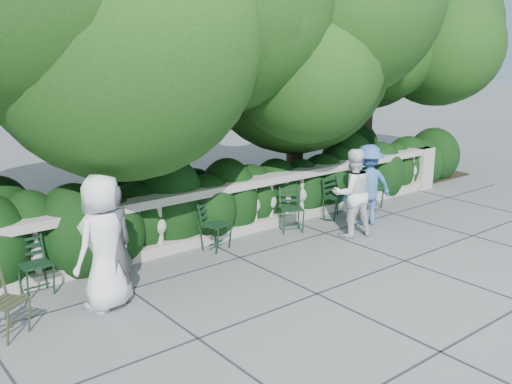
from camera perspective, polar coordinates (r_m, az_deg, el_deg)
ground at (r=9.19m, az=3.94°, el=-7.28°), size 90.00×90.00×0.00m
balustrade at (r=10.34m, az=-2.78°, el=-1.88°), size 12.00×0.44×1.00m
shrub_hedge at (r=11.44m, az=-6.30°, el=-2.87°), size 15.00×2.60×1.70m
tree_canopy at (r=11.46m, az=-4.40°, el=17.29°), size 15.04×6.52×6.78m
chair_a at (r=8.59m, az=-20.63°, el=-9.86°), size 0.45×0.49×0.84m
chair_b at (r=9.76m, az=-3.34°, el=-5.93°), size 0.56×0.59×0.84m
chair_c at (r=10.62m, az=3.73°, el=-4.21°), size 0.62×0.63×0.84m
chair_d at (r=11.54m, az=8.44°, el=-2.78°), size 0.47×0.51×0.84m
chair_f at (r=12.43m, az=11.72°, el=-1.66°), size 0.55×0.58×0.84m
chair_weathered at (r=7.61m, az=-22.62°, el=-13.36°), size 0.63×0.64×0.84m
person_businessman at (r=7.72m, az=-14.96°, el=-4.90°), size 1.04×0.88×1.82m
person_woman_grey at (r=7.76m, az=-14.29°, el=-5.27°), size 0.65×0.45×1.69m
person_casual_man at (r=10.43m, az=9.59°, el=-0.09°), size 0.95×0.85×1.62m
person_older_blue at (r=11.16m, az=11.10°, el=0.69°), size 1.15×0.87×1.57m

